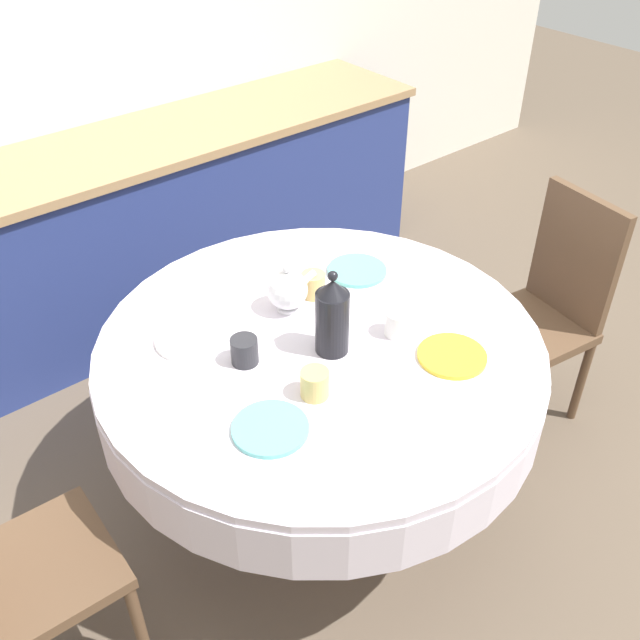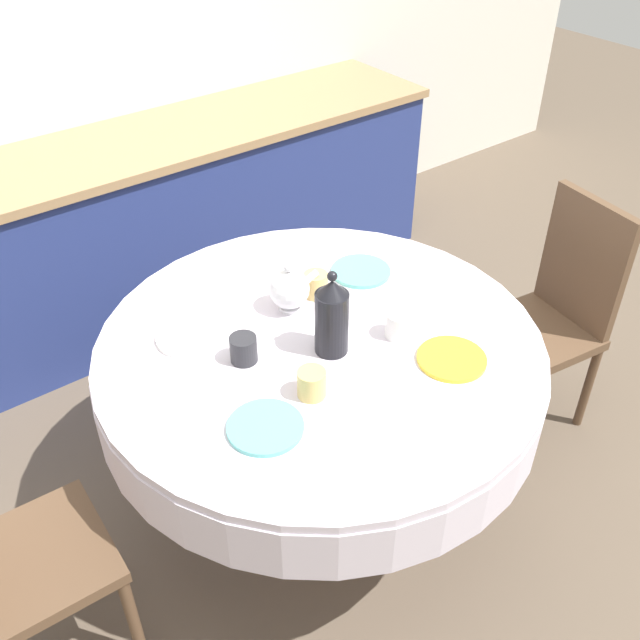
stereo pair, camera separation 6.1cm
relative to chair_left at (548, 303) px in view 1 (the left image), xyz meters
The scene contains 16 objects.
ground_plane 1.18m from the chair_left, behind, with size 12.00×12.00×0.00m, color brown.
wall_back 2.38m from the chair_left, 117.69° to the left, with size 7.00×0.05×2.60m.
kitchen_counter 1.96m from the chair_left, 122.25° to the left, with size 3.24×0.64×0.90m.
dining_table 1.06m from the chair_left, behind, with size 1.41×1.41×0.77m.
chair_left is the anchor object (origin of this frame).
chair_right 2.11m from the chair_left, behind, with size 0.42×0.42×0.97m.
plate_near_left 1.42m from the chair_left, behind, with size 0.21×0.21×0.01m, color #60BCB7.
cup_near_left 1.25m from the chair_left, behind, with size 0.08×0.08×0.09m, color #DBB766.
plate_near_right 0.84m from the chair_left, 168.04° to the right, with size 0.21×0.21×0.01m, color yellow.
cup_near_right 0.88m from the chair_left, behind, with size 0.08×0.08×0.09m, color white.
plate_far_left 1.44m from the chair_left, 163.26° to the left, with size 0.21×0.21×0.01m, color white.
cup_far_left 1.33m from the chair_left, behind, with size 0.08×0.08×0.09m, color #28282D.
plate_far_right 0.83m from the chair_left, 152.16° to the left, with size 0.21×0.21×0.01m, color #60BCB7.
cup_far_right 1.02m from the chair_left, 158.49° to the left, with size 0.08×0.08×0.09m, color #DBB766.
coffee_carafe 1.11m from the chair_left, behind, with size 0.10×0.10×0.29m.
teapot 1.13m from the chair_left, 161.22° to the left, with size 0.18×0.13×0.18m.
Camera 1 is at (-1.10, -1.34, 2.17)m, focal length 40.00 mm.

